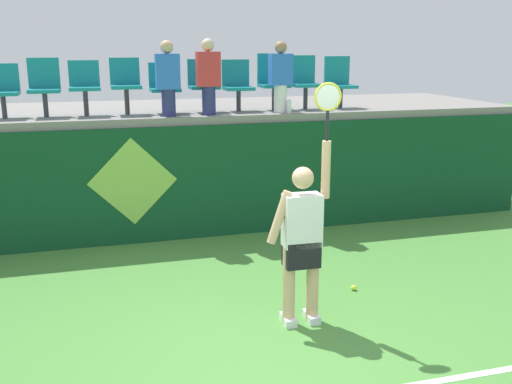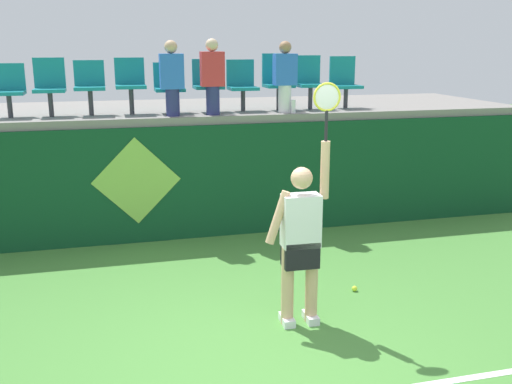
{
  "view_description": "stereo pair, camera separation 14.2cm",
  "coord_description": "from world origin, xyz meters",
  "px_view_note": "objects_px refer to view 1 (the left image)",
  "views": [
    {
      "loc": [
        -1.36,
        -4.61,
        2.84
      ],
      "look_at": [
        0.3,
        1.32,
        1.27
      ],
      "focal_mm": 40.85,
      "sensor_mm": 36.0,
      "label": 1
    },
    {
      "loc": [
        -1.23,
        -4.65,
        2.84
      ],
      "look_at": [
        0.3,
        1.32,
        1.27
      ],
      "focal_mm": 40.85,
      "sensor_mm": 36.0,
      "label": 2
    }
  ],
  "objects_px": {
    "tennis_player": "(302,237)",
    "water_bottle": "(289,106)",
    "spectator_0": "(208,76)",
    "stadium_chair_0": "(3,88)",
    "spectator_2": "(281,76)",
    "stadium_chair_7": "(273,79)",
    "spectator_1": "(168,77)",
    "tennis_ball": "(354,288)",
    "stadium_chair_4": "(164,85)",
    "stadium_chair_5": "(203,83)",
    "stadium_chair_2": "(85,84)",
    "stadium_chair_1": "(44,85)",
    "stadium_chair_3": "(126,82)",
    "stadium_chair_6": "(237,83)",
    "stadium_chair_9": "(339,81)",
    "stadium_chair_8": "(304,80)"
  },
  "relations": [
    {
      "from": "stadium_chair_1",
      "to": "stadium_chair_9",
      "type": "relative_size",
      "value": 1.0
    },
    {
      "from": "spectator_0",
      "to": "spectator_1",
      "type": "xyz_separation_m",
      "value": [
        -0.6,
        -0.01,
        -0.01
      ]
    },
    {
      "from": "tennis_ball",
      "to": "stadium_chair_1",
      "type": "distance_m",
      "value": 5.2
    },
    {
      "from": "stadium_chair_5",
      "to": "stadium_chair_0",
      "type": "bearing_deg",
      "value": -179.99
    },
    {
      "from": "stadium_chair_5",
      "to": "water_bottle",
      "type": "bearing_deg",
      "value": -23.31
    },
    {
      "from": "stadium_chair_4",
      "to": "stadium_chair_3",
      "type": "bearing_deg",
      "value": 179.88
    },
    {
      "from": "tennis_ball",
      "to": "stadium_chair_1",
      "type": "xyz_separation_m",
      "value": [
        -3.5,
        3.12,
        2.24
      ]
    },
    {
      "from": "stadium_chair_5",
      "to": "stadium_chair_4",
      "type": "bearing_deg",
      "value": -179.84
    },
    {
      "from": "tennis_player",
      "to": "tennis_ball",
      "type": "bearing_deg",
      "value": 33.71
    },
    {
      "from": "spectator_1",
      "to": "spectator_2",
      "type": "height_order",
      "value": "spectator_1"
    },
    {
      "from": "stadium_chair_5",
      "to": "stadium_chair_9",
      "type": "relative_size",
      "value": 0.96
    },
    {
      "from": "stadium_chair_5",
      "to": "stadium_chair_6",
      "type": "height_order",
      "value": "stadium_chair_5"
    },
    {
      "from": "stadium_chair_3",
      "to": "stadium_chair_7",
      "type": "relative_size",
      "value": 0.94
    },
    {
      "from": "water_bottle",
      "to": "stadium_chair_6",
      "type": "distance_m",
      "value": 0.92
    },
    {
      "from": "tennis_ball",
      "to": "stadium_chair_7",
      "type": "relative_size",
      "value": 0.07
    },
    {
      "from": "stadium_chair_5",
      "to": "stadium_chair_8",
      "type": "bearing_deg",
      "value": 0.18
    },
    {
      "from": "tennis_player",
      "to": "tennis_ball",
      "type": "relative_size",
      "value": 37.71
    },
    {
      "from": "stadium_chair_6",
      "to": "spectator_1",
      "type": "distance_m",
      "value": 1.23
    },
    {
      "from": "stadium_chair_2",
      "to": "stadium_chair_3",
      "type": "height_order",
      "value": "stadium_chair_3"
    },
    {
      "from": "spectator_1",
      "to": "stadium_chair_0",
      "type": "bearing_deg",
      "value": 169.24
    },
    {
      "from": "tennis_player",
      "to": "water_bottle",
      "type": "height_order",
      "value": "tennis_player"
    },
    {
      "from": "stadium_chair_4",
      "to": "stadium_chair_5",
      "type": "height_order",
      "value": "stadium_chair_5"
    },
    {
      "from": "stadium_chair_5",
      "to": "stadium_chair_1",
      "type": "bearing_deg",
      "value": 179.89
    },
    {
      "from": "tennis_player",
      "to": "spectator_0",
      "type": "xyz_separation_m",
      "value": [
        -0.3,
        3.28,
        1.45
      ]
    },
    {
      "from": "stadium_chair_0",
      "to": "water_bottle",
      "type": "bearing_deg",
      "value": -7.32
    },
    {
      "from": "stadium_chair_3",
      "to": "stadium_chair_5",
      "type": "height_order",
      "value": "stadium_chair_3"
    },
    {
      "from": "stadium_chair_0",
      "to": "tennis_ball",
      "type": "bearing_deg",
      "value": -37.55
    },
    {
      "from": "stadium_chair_1",
      "to": "spectator_1",
      "type": "xyz_separation_m",
      "value": [
        1.72,
        -0.44,
        0.1
      ]
    },
    {
      "from": "tennis_ball",
      "to": "water_bottle",
      "type": "height_order",
      "value": "water_bottle"
    },
    {
      "from": "stadium_chair_0",
      "to": "stadium_chair_6",
      "type": "relative_size",
      "value": 0.96
    },
    {
      "from": "stadium_chair_0",
      "to": "stadium_chair_2",
      "type": "distance_m",
      "value": 1.12
    },
    {
      "from": "spectator_0",
      "to": "stadium_chair_6",
      "type": "bearing_deg",
      "value": 38.35
    },
    {
      "from": "stadium_chair_0",
      "to": "stadium_chair_6",
      "type": "bearing_deg",
      "value": 0.05
    },
    {
      "from": "water_bottle",
      "to": "stadium_chair_4",
      "type": "xyz_separation_m",
      "value": [
        -1.82,
        0.53,
        0.32
      ]
    },
    {
      "from": "spectator_0",
      "to": "water_bottle",
      "type": "bearing_deg",
      "value": -4.72
    },
    {
      "from": "stadium_chair_5",
      "to": "stadium_chair_7",
      "type": "height_order",
      "value": "stadium_chair_7"
    },
    {
      "from": "stadium_chair_2",
      "to": "stadium_chair_9",
      "type": "bearing_deg",
      "value": 0.14
    },
    {
      "from": "stadium_chair_4",
      "to": "stadium_chair_6",
      "type": "height_order",
      "value": "stadium_chair_6"
    },
    {
      "from": "spectator_1",
      "to": "spectator_2",
      "type": "distance_m",
      "value": 1.72
    },
    {
      "from": "stadium_chair_4",
      "to": "spectator_1",
      "type": "xyz_separation_m",
      "value": [
        0.0,
        -0.43,
        0.14
      ]
    },
    {
      "from": "tennis_player",
      "to": "stadium_chair_2",
      "type": "bearing_deg",
      "value": 119.0
    },
    {
      "from": "tennis_player",
      "to": "stadium_chair_2",
      "type": "height_order",
      "value": "stadium_chair_2"
    },
    {
      "from": "stadium_chair_4",
      "to": "stadium_chair_5",
      "type": "xyz_separation_m",
      "value": [
        0.6,
        0.0,
        0.03
      ]
    },
    {
      "from": "stadium_chair_0",
      "to": "stadium_chair_6",
      "type": "height_order",
      "value": "stadium_chair_6"
    },
    {
      "from": "tennis_ball",
      "to": "stadium_chair_5",
      "type": "distance_m",
      "value": 4.01
    },
    {
      "from": "tennis_player",
      "to": "water_bottle",
      "type": "xyz_separation_m",
      "value": [
        0.93,
        3.18,
        0.98
      ]
    },
    {
      "from": "stadium_chair_7",
      "to": "spectator_1",
      "type": "height_order",
      "value": "spectator_1"
    },
    {
      "from": "stadium_chair_0",
      "to": "spectator_2",
      "type": "distance_m",
      "value": 4.02
    },
    {
      "from": "stadium_chair_2",
      "to": "stadium_chair_9",
      "type": "xyz_separation_m",
      "value": [
        4.03,
        0.01,
        -0.01
      ]
    },
    {
      "from": "stadium_chair_4",
      "to": "stadium_chair_8",
      "type": "relative_size",
      "value": 0.89
    }
  ]
}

